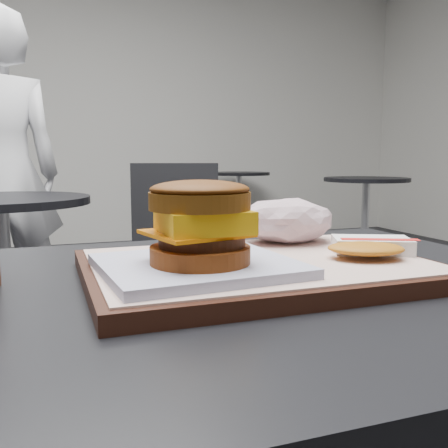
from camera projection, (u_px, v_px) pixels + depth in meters
customer_table at (226, 441)px, 0.57m from camera, size 0.80×0.60×0.77m
serving_tray at (257, 268)px, 0.56m from camera, size 0.38×0.28×0.02m
breakfast_sandwich at (200, 233)px, 0.50m from camera, size 0.20×0.18×0.09m
hash_brown at (369, 247)px, 0.58m from camera, size 0.13×0.12×0.02m
crumpled_wrapper at (286, 220)px, 0.68m from camera, size 0.13×0.11×0.06m
neighbor_table at (2, 247)px, 1.99m from camera, size 0.70×0.70×0.75m
neighbor_chair at (150, 244)px, 2.28m from camera, size 0.65×0.53×0.88m
patron at (2, 173)px, 2.59m from camera, size 0.65×0.47×1.65m
bg_table_near at (366, 201)px, 3.92m from camera, size 0.66×0.66×0.75m
bg_table_far at (239, 190)px, 5.37m from camera, size 0.66×0.66×0.75m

